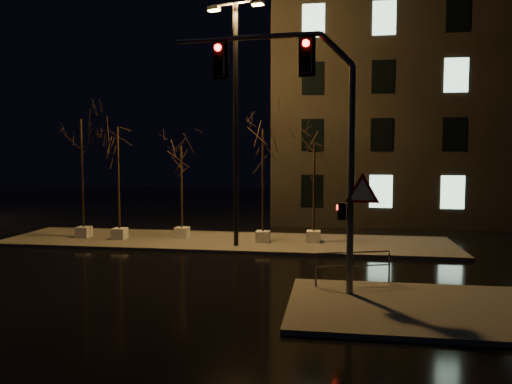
# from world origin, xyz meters

# --- Properties ---
(ground) EXTENTS (90.00, 90.00, 0.00)m
(ground) POSITION_xyz_m (0.00, 0.00, 0.00)
(ground) COLOR black
(ground) RESTS_ON ground
(median) EXTENTS (22.00, 5.00, 0.15)m
(median) POSITION_xyz_m (0.00, 6.00, 0.07)
(median) COLOR #474440
(median) RESTS_ON ground
(sidewalk_corner) EXTENTS (7.00, 5.00, 0.15)m
(sidewalk_corner) POSITION_xyz_m (7.50, -3.50, 0.07)
(sidewalk_corner) COLOR #474440
(sidewalk_corner) RESTS_ON ground
(building) EXTENTS (25.00, 12.00, 15.00)m
(building) POSITION_xyz_m (14.00, 18.00, 7.50)
(building) COLOR black
(building) RESTS_ON ground
(tree_0) EXTENTS (1.80, 1.80, 6.15)m
(tree_0) POSITION_xyz_m (-7.28, 5.70, 4.81)
(tree_0) COLOR beige
(tree_0) RESTS_ON median
(tree_1) EXTENTS (1.80, 1.80, 5.71)m
(tree_1) POSITION_xyz_m (-5.27, 5.51, 4.48)
(tree_1) COLOR beige
(tree_1) RESTS_ON median
(tree_2) EXTENTS (1.80, 1.80, 4.77)m
(tree_2) POSITION_xyz_m (-2.27, 6.26, 3.77)
(tree_2) COLOR beige
(tree_2) RESTS_ON median
(tree_3) EXTENTS (1.80, 1.80, 5.58)m
(tree_3) POSITION_xyz_m (1.93, 5.69, 4.38)
(tree_3) COLOR beige
(tree_3) RESTS_ON median
(tree_4) EXTENTS (1.80, 1.80, 4.80)m
(tree_4) POSITION_xyz_m (4.33, 6.16, 3.79)
(tree_4) COLOR beige
(tree_4) RESTS_ON median
(traffic_signal_mast) EXTENTS (6.48, 0.66, 7.94)m
(traffic_signal_mast) POSITION_xyz_m (4.48, -2.42, 5.36)
(traffic_signal_mast) COLOR #56595D
(traffic_signal_mast) RESTS_ON sidewalk_corner
(streetlight_main) EXTENTS (2.73, 1.03, 11.06)m
(streetlight_main) POSITION_xyz_m (0.81, 4.72, 6.53)
(streetlight_main) COLOR black
(streetlight_main) RESTS_ON median
(guard_rail_a) EXTENTS (2.43, 0.80, 1.10)m
(guard_rail_a) POSITION_xyz_m (5.91, -1.50, 0.87)
(guard_rail_a) COLOR #56595D
(guard_rail_a) RESTS_ON sidewalk_corner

